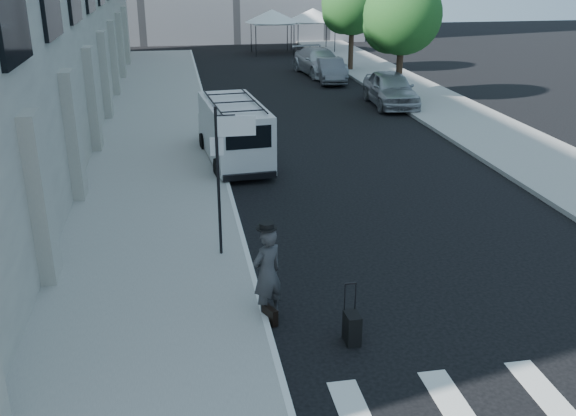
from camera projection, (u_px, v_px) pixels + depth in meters
name	position (u px, v px, depth m)	size (l,w,h in m)	color
ground	(366.00, 318.00, 12.68)	(120.00, 120.00, 0.00)	black
sidewalk_left	(157.00, 128.00, 26.64)	(4.50, 48.00, 0.15)	gray
sidewalk_right	(424.00, 98.00, 32.48)	(4.00, 56.00, 0.15)	gray
sign_pole	(228.00, 150.00, 14.27)	(1.03, 0.07, 3.50)	black
tree_near	(399.00, 18.00, 30.96)	(3.80, 3.83, 6.03)	black
tree_far	(350.00, 6.00, 39.22)	(3.80, 3.83, 6.03)	black
tent_left	(272.00, 16.00, 47.22)	(4.00, 4.00, 3.20)	black
tent_right	(313.00, 15.00, 48.21)	(4.00, 4.00, 3.20)	black
businessman	(267.00, 273.00, 12.43)	(0.69, 0.45, 1.88)	#353538
briefcase	(270.00, 315.00, 12.47)	(0.12, 0.44, 0.34)	black
suitcase	(352.00, 328.00, 11.78)	(0.27, 0.42, 1.14)	black
cargo_van	(234.00, 131.00, 22.16)	(2.29, 5.59, 2.08)	silver
parked_car_a	(391.00, 89.00, 30.78)	(1.93, 4.81, 1.64)	#97999E
parked_car_b	(331.00, 71.00, 36.75)	(1.40, 4.02, 1.32)	#525359
parked_car_c	(319.00, 62.00, 39.16)	(2.18, 5.37, 1.56)	#B2B6BB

